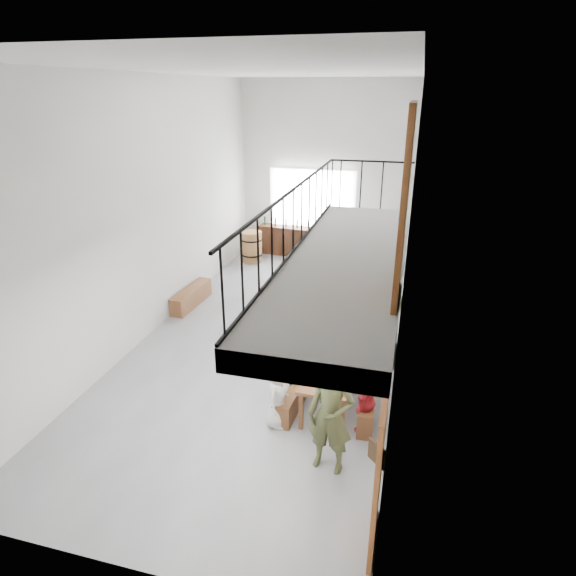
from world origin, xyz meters
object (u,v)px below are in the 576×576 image
(serving_counter, at_px, (286,240))
(bicycle_near, at_px, (334,247))
(tasting_table, at_px, (334,368))
(oak_barrel, at_px, (252,247))
(bench_inner, at_px, (297,388))
(side_bench, at_px, (191,297))
(host_standing, at_px, (331,415))

(serving_counter, relative_size, bicycle_near, 1.00)
(tasting_table, height_order, bicycle_near, bicycle_near)
(oak_barrel, bearing_deg, bench_inner, -65.23)
(bench_inner, bearing_deg, side_bench, 141.82)
(side_bench, distance_m, serving_counter, 4.82)
(tasting_table, relative_size, oak_barrel, 2.05)
(oak_barrel, distance_m, serving_counter, 1.34)
(side_bench, distance_m, host_standing, 6.58)
(serving_counter, bearing_deg, tasting_table, -66.04)
(tasting_table, distance_m, side_bench, 5.34)
(side_bench, xyz_separation_m, serving_counter, (1.30, 4.64, 0.25))
(bench_inner, xyz_separation_m, oak_barrel, (-3.17, 6.88, 0.28))
(bicycle_near, bearing_deg, bench_inner, -179.19)
(side_bench, relative_size, oak_barrel, 1.64)
(side_bench, distance_m, bicycle_near, 5.28)
(oak_barrel, bearing_deg, tasting_table, -60.92)
(serving_counter, xyz_separation_m, bicycle_near, (1.66, -0.27, -0.00))
(bench_inner, height_order, serving_counter, serving_counter)
(host_standing, bearing_deg, side_bench, 140.65)
(oak_barrel, relative_size, host_standing, 0.54)
(bench_inner, xyz_separation_m, host_standing, (0.85, -1.54, 0.70))
(host_standing, height_order, bicycle_near, host_standing)
(oak_barrel, relative_size, bicycle_near, 0.55)
(serving_counter, bearing_deg, oak_barrel, -127.62)
(serving_counter, bearing_deg, bench_inner, -70.27)
(side_bench, bearing_deg, host_standing, -47.13)
(bicycle_near, bearing_deg, host_standing, -174.71)
(tasting_table, height_order, serving_counter, serving_counter)
(oak_barrel, distance_m, bicycle_near, 2.65)
(bench_inner, xyz_separation_m, side_bench, (-3.60, 3.25, 0.01))
(serving_counter, bearing_deg, bicycle_near, -5.75)
(tasting_table, height_order, host_standing, host_standing)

